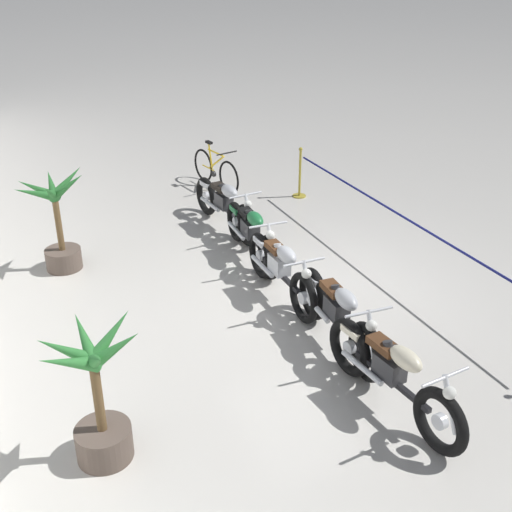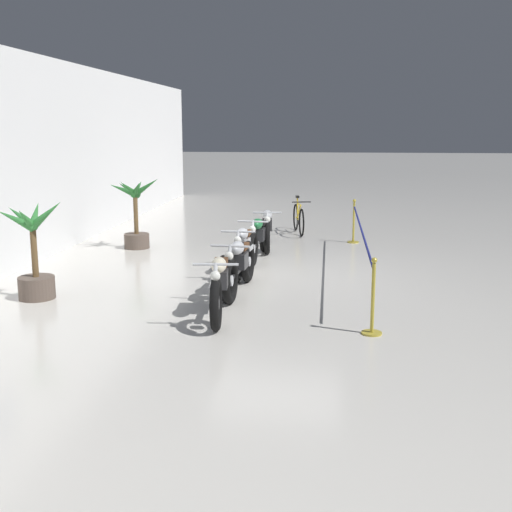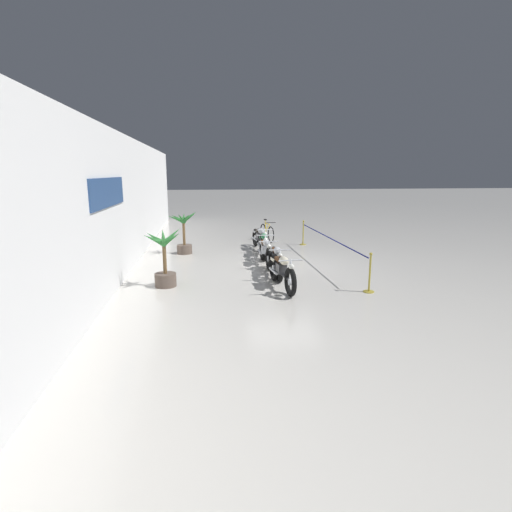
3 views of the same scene
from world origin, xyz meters
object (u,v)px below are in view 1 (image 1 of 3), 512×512
object	(u,v)px
potted_palm_right_of_row	(99,405)
stanchion_far_left	(456,261)
motorcycle_silver_2	(281,269)
motorcycle_cream_0	(392,375)
stanchion_mid_left	(300,180)
motorcycle_silver_4	(225,205)
motorcycle_green_3	(251,233)
motorcycle_silver_1	(338,315)
bicycle	(216,170)
potted_palm_left_of_row	(58,224)

from	to	relation	value
potted_palm_right_of_row	stanchion_far_left	distance (m)	5.41
motorcycle_silver_2	motorcycle_cream_0	bearing A→B (deg)	-179.65
stanchion_mid_left	motorcycle_silver_4	bearing A→B (deg)	114.30
motorcycle_green_3	motorcycle_silver_4	distance (m)	1.30
motorcycle_silver_4	potted_palm_right_of_row	xyz separation A→B (m)	(-4.89, 3.30, 0.20)
motorcycle_silver_1	bicycle	world-z (taller)	bicycle
potted_palm_left_of_row	motorcycle_silver_4	bearing A→B (deg)	-82.65
motorcycle_green_3	stanchion_mid_left	bearing A→B (deg)	-43.07
bicycle	motorcycle_green_3	bearing A→B (deg)	168.79
motorcycle_green_3	potted_palm_left_of_row	bearing A→B (deg)	72.61
motorcycle_silver_2	bicycle	size ratio (longest dim) A/B	1.27
motorcycle_green_3	potted_palm_left_of_row	size ratio (longest dim) A/B	1.32
motorcycle_silver_4	stanchion_mid_left	bearing A→B (deg)	-65.70
motorcycle_cream_0	potted_palm_right_of_row	distance (m)	3.18
motorcycle_cream_0	potted_palm_right_of_row	size ratio (longest dim) A/B	1.38
potted_palm_left_of_row	stanchion_far_left	xyz separation A→B (m)	(-3.48, -4.99, -0.08)
stanchion_far_left	potted_palm_right_of_row	bearing A→B (deg)	100.92
bicycle	potted_palm_right_of_row	xyz separation A→B (m)	(-7.02, 3.92, 0.29)
motorcycle_cream_0	stanchion_mid_left	size ratio (longest dim) A/B	2.16
motorcycle_silver_1	potted_palm_right_of_row	xyz separation A→B (m)	(-0.77, 3.23, 0.21)
motorcycle_cream_0	bicycle	xyz separation A→B (m)	(7.59, -0.80, -0.08)
motorcycle_silver_4	bicycle	size ratio (longest dim) A/B	1.36
bicycle	potted_palm_right_of_row	distance (m)	8.04
motorcycle_silver_1	motorcycle_green_3	bearing A→B (deg)	-0.37
motorcycle_silver_4	potted_palm_left_of_row	size ratio (longest dim) A/B	1.39
motorcycle_silver_2	stanchion_mid_left	bearing A→B (deg)	-31.52
motorcycle_green_3	bicycle	xyz separation A→B (m)	(3.43, -0.68, -0.07)
bicycle	stanchion_far_left	distance (m)	6.16
potted_palm_right_of_row	motorcycle_cream_0	bearing A→B (deg)	-100.43
motorcycle_silver_2	motorcycle_silver_1	bearing A→B (deg)	-175.16
motorcycle_green_3	potted_palm_left_of_row	world-z (taller)	potted_palm_left_of_row
motorcycle_green_3	potted_palm_right_of_row	world-z (taller)	potted_palm_right_of_row
motorcycle_silver_4	bicycle	xyz separation A→B (m)	(2.13, -0.62, -0.08)
stanchion_mid_left	stanchion_far_left	bearing A→B (deg)	180.00
motorcycle_cream_0	bicycle	bearing A→B (deg)	-6.03
motorcycle_silver_2	stanchion_far_left	bearing A→B (deg)	-118.13
motorcycle_silver_4	bicycle	distance (m)	2.22
motorcycle_green_3	bicycle	bearing A→B (deg)	-11.21
motorcycle_silver_2	stanchion_far_left	distance (m)	2.51
motorcycle_silver_4	stanchion_far_left	xyz separation A→B (m)	(-3.86, -2.01, 0.23)
stanchion_mid_left	motorcycle_silver_2	bearing A→B (deg)	148.48
motorcycle_cream_0	stanchion_far_left	size ratio (longest dim) A/B	0.32
motorcycle_silver_4	stanchion_mid_left	size ratio (longest dim) A/B	2.21
motorcycle_silver_1	motorcycle_green_3	size ratio (longest dim) A/B	1.01
motorcycle_silver_2	stanchion_far_left	xyz separation A→B (m)	(-1.18, -2.20, 0.22)
stanchion_far_left	motorcycle_silver_2	bearing A→B (deg)	61.87
stanchion_mid_left	bicycle	bearing A→B (deg)	48.62
motorcycle_green_3	stanchion_mid_left	xyz separation A→B (m)	(2.21, -2.06, -0.10)
motorcycle_silver_2	motorcycle_green_3	xyz separation A→B (m)	(1.39, -0.14, -0.02)
motorcycle_silver_2	potted_palm_left_of_row	size ratio (longest dim) A/B	1.30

